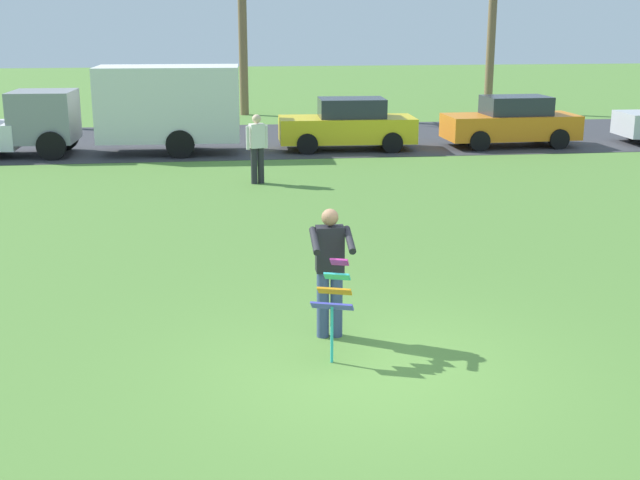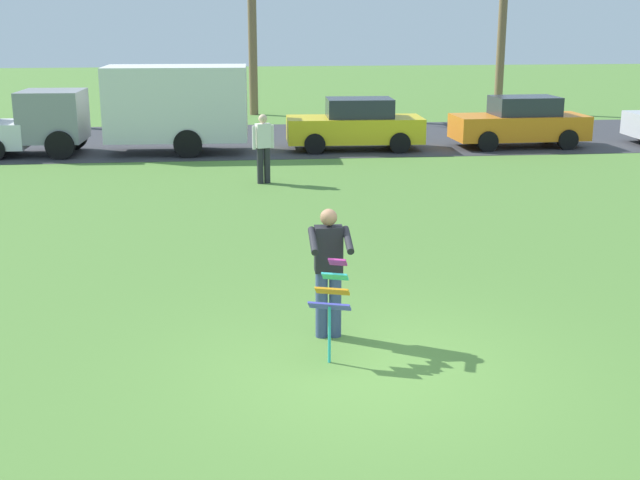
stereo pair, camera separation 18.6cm
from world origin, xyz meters
name	(u,v)px [view 1 (the left image)]	position (x,y,z in m)	size (l,w,h in m)	color
ground_plane	(371,368)	(0.00, 0.00, 0.00)	(120.00, 120.00, 0.00)	#568438
road_strip	(267,140)	(0.00, 18.97, 0.01)	(120.00, 8.00, 0.01)	#38383D
person_kite_flyer	(330,268)	(-0.35, 1.06, 0.95)	(0.54, 0.66, 1.73)	#384772
kite_held	(335,295)	(-0.39, 0.38, 0.82)	(0.55, 0.71, 1.20)	#D83399
parked_truck_grey_van	(141,107)	(-3.92, 16.57, 1.41)	(6.77, 2.29, 2.62)	gray
parked_car_yellow	(348,125)	(2.37, 16.57, 0.77)	(4.26, 1.94, 1.60)	yellow
parked_car_orange	(512,122)	(7.68, 16.57, 0.77)	(4.25, 1.94, 1.60)	orange
person_walker_near	(257,147)	(-0.72, 11.52, 0.93)	(0.55, 0.32, 1.73)	#26262B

